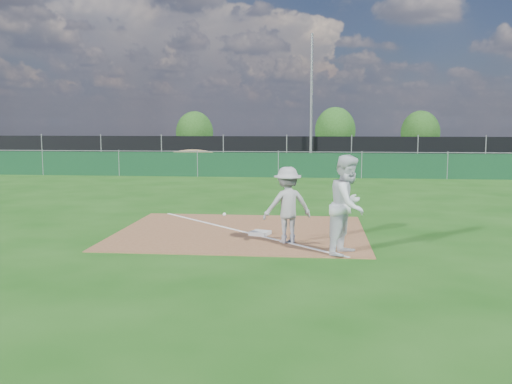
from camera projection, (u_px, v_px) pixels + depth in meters
ground at (270, 189)px, 22.85m from camera, size 90.00×90.00×0.00m
infield_dirt at (241, 232)px, 13.97m from camera, size 6.00×5.00×0.02m
foul_line at (241, 231)px, 13.96m from camera, size 5.01×5.01×0.01m
green_fence at (278, 165)px, 27.71m from camera, size 44.00×0.05×1.20m
dirt_mound at (193, 160)px, 31.69m from camera, size 3.38×2.60×1.17m
black_fence at (287, 151)px, 35.58m from camera, size 46.00×0.04×1.80m
parking_lot at (290, 160)px, 40.62m from camera, size 46.00×9.00×0.01m
light_pole at (311, 100)px, 34.75m from camera, size 0.16×0.16×8.00m
first_base at (260, 233)px, 13.55m from camera, size 0.53×0.53×0.09m
play_at_first at (287, 205)px, 12.58m from camera, size 2.09×0.97×1.69m
runner at (348, 205)px, 11.54m from camera, size 1.11×1.22×2.03m
car_left at (180, 149)px, 40.55m from camera, size 4.68×1.94×1.58m
car_mid at (293, 149)px, 40.23m from camera, size 4.57×1.67×1.49m
car_right at (352, 151)px, 39.88m from camera, size 4.50×2.13×1.27m
tree_left at (195, 133)px, 45.86m from camera, size 2.99×2.99×3.55m
tree_mid at (335, 130)px, 46.52m from camera, size 3.29×3.29×3.90m
tree_right at (420, 133)px, 44.57m from camera, size 3.01×3.01×3.57m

